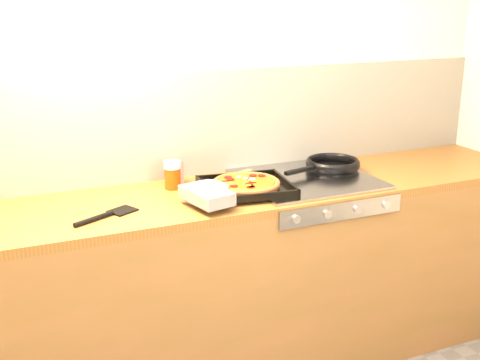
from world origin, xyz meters
name	(u,v)px	position (x,y,z in m)	size (l,w,h in m)	color
room_shell	(195,124)	(0.00, 1.39, 1.15)	(3.20, 3.20, 3.20)	white
counter_run	(219,284)	(0.00, 1.10, 0.45)	(3.20, 0.62, 0.90)	brown
stovetop	(307,179)	(0.45, 1.10, 0.91)	(0.60, 0.56, 0.02)	#97979C
pizza_on_tray	(235,187)	(0.05, 1.02, 0.94)	(0.53, 0.43, 0.06)	black
frying_pan	(332,165)	(0.62, 1.16, 0.94)	(0.46, 0.32, 0.04)	black
tomato_can	(176,173)	(-0.13, 1.29, 0.95)	(0.08, 0.08, 0.10)	#A5110D
juice_glass	(172,175)	(-0.16, 1.23, 0.96)	(0.08, 0.08, 0.13)	#C63B0B
wooden_spoon	(234,175)	(0.16, 1.29, 0.91)	(0.29, 0.13, 0.02)	#AD7B49
black_spatula	(106,215)	(-0.51, 0.98, 0.91)	(0.27, 0.18, 0.02)	black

